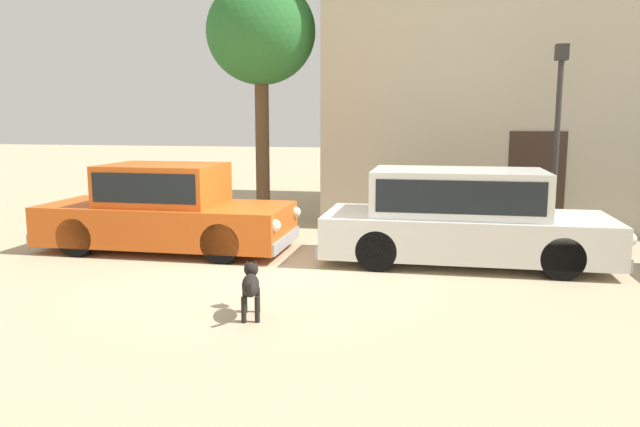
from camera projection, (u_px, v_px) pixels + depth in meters
The scene contains 7 objects.
ground_plane at pixel (264, 271), 9.48m from camera, with size 80.00×80.00×0.00m, color tan.
parked_sedan_nearest at pixel (166, 208), 10.87m from camera, with size 4.55×1.86×1.55m.
parked_sedan_second at pixel (462, 215), 9.89m from camera, with size 4.73×1.92×1.53m.
apartment_block at pixel (609, 41), 14.39m from camera, with size 12.64×6.45×8.35m.
stray_dog_spotted at pixel (251, 284), 7.25m from camera, with size 0.38×0.92×0.62m.
street_lamp at pixel (558, 118), 10.95m from camera, with size 0.22×0.22×3.65m.
acacia_tree_left at pixel (261, 35), 13.31m from camera, with size 2.41×2.17×5.38m.
Camera 1 is at (2.80, -8.83, 2.35)m, focal length 34.10 mm.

